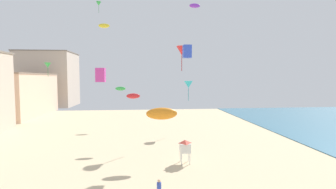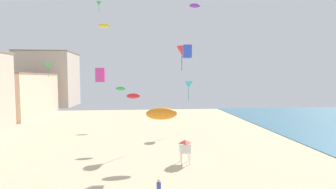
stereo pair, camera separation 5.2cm
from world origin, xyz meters
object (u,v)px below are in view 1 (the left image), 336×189
object	(u,v)px
kite_flyer	(159,189)
kite_purple_parafoil	(195,6)
kite_red_parafoil	(133,96)
kite_blue_box	(187,52)
kite_magenta_box	(101,75)
kite_green_delta	(99,4)
kite_orange_parafoil	(162,114)
lifeguard_stand	(185,146)
kite_magenta_parafoil	(159,113)
kite_cyan_delta	(188,85)
kite_green_delta_2	(48,65)
kite_yellow_parafoil	(104,26)
kite_red_delta	(182,51)
kite_green_parafoil	(120,89)

from	to	relation	value
kite_flyer	kite_purple_parafoil	size ratio (longest dim) A/B	1.05
kite_red_parafoil	kite_purple_parafoil	distance (m)	15.45
kite_purple_parafoil	kite_red_parafoil	bearing A→B (deg)	-174.17
kite_blue_box	kite_magenta_box	distance (m)	10.97
kite_blue_box	kite_green_delta	distance (m)	19.62
kite_magenta_box	kite_flyer	bearing A→B (deg)	-58.91
kite_orange_parafoil	kite_green_delta	xyz separation A→B (m)	(-9.00, 20.64, 15.50)
lifeguard_stand	kite_magenta_parafoil	bearing A→B (deg)	171.92
kite_cyan_delta	kite_magenta_parafoil	distance (m)	15.88
kite_magenta_parafoil	kite_green_delta	bearing A→B (deg)	120.60
kite_green_delta_2	kite_magenta_parafoil	world-z (taller)	kite_green_delta_2
kite_magenta_box	kite_yellow_parafoil	world-z (taller)	kite_yellow_parafoil
kite_green_delta_2	kite_yellow_parafoil	world-z (taller)	kite_yellow_parafoil
kite_magenta_parafoil	kite_red_delta	bearing A→B (deg)	68.25
kite_cyan_delta	kite_red_delta	xyz separation A→B (m)	(-1.82, -4.13, 5.29)
kite_orange_parafoil	kite_green_parafoil	bearing A→B (deg)	103.63
kite_purple_parafoil	kite_cyan_delta	bearing A→B (deg)	86.77
lifeguard_stand	kite_magenta_parafoil	size ratio (longest dim) A/B	1.00
kite_green_delta	kite_red_parafoil	world-z (taller)	kite_green_delta
kite_red_delta	kite_red_parafoil	bearing A→B (deg)	-155.27
kite_green_delta	kite_magenta_box	bearing A→B (deg)	-79.62
kite_magenta_parafoil	kite_green_parafoil	xyz separation A→B (m)	(-6.10, 19.51, 1.92)
kite_yellow_parafoil	kite_green_parafoil	size ratio (longest dim) A/B	0.75
kite_green_delta_2	kite_green_parafoil	world-z (taller)	kite_green_delta_2
lifeguard_stand	kite_blue_box	xyz separation A→B (m)	(1.02, 4.81, 10.70)
kite_blue_box	kite_yellow_parafoil	world-z (taller)	kite_yellow_parafoil
kite_orange_parafoil	kite_green_parafoil	size ratio (longest dim) A/B	1.47
kite_blue_box	kite_red_delta	size ratio (longest dim) A/B	0.42
kite_flyer	kite_green_delta_2	world-z (taller)	kite_green_delta_2
kite_green_delta	kite_red_parafoil	size ratio (longest dim) A/B	0.97
kite_green_delta	kite_red_delta	bearing A→B (deg)	-20.88
lifeguard_stand	kite_red_parafoil	world-z (taller)	kite_red_parafoil
kite_green_delta_2	kite_orange_parafoil	bearing A→B (deg)	-48.62
kite_yellow_parafoil	kite_magenta_box	bearing A→B (deg)	-86.54
kite_flyer	kite_green_parafoil	size ratio (longest dim) A/B	0.87
kite_green_delta	kite_yellow_parafoil	world-z (taller)	kite_green_delta
kite_flyer	kite_green_delta_2	distance (m)	29.98
kite_flyer	kite_red_parafoil	bearing A→B (deg)	113.31
kite_magenta_box	kite_red_delta	bearing A→B (deg)	42.38
kite_green_delta_2	kite_green_parafoil	xyz separation A→B (m)	(10.87, 5.62, -4.03)
kite_magenta_box	kite_magenta_parafoil	size ratio (longest dim) A/B	0.61
kite_cyan_delta	kite_magenta_box	distance (m)	18.53
kite_red_parafoil	kite_cyan_delta	bearing A→B (deg)	39.42
kite_green_delta	kite_green_parafoil	size ratio (longest dim) A/B	0.96
kite_green_delta_2	kite_magenta_box	bearing A→B (deg)	-51.29
kite_red_delta	kite_green_parafoil	distance (m)	15.06
kite_cyan_delta	kite_red_parafoil	bearing A→B (deg)	-140.58
kite_flyer	kite_green_delta_2	xyz separation A→B (m)	(-16.40, 22.86, 10.34)
kite_blue_box	kite_orange_parafoil	world-z (taller)	kite_blue_box
kite_orange_parafoil	kite_yellow_parafoil	xyz separation A→B (m)	(-6.61, 10.74, 9.85)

